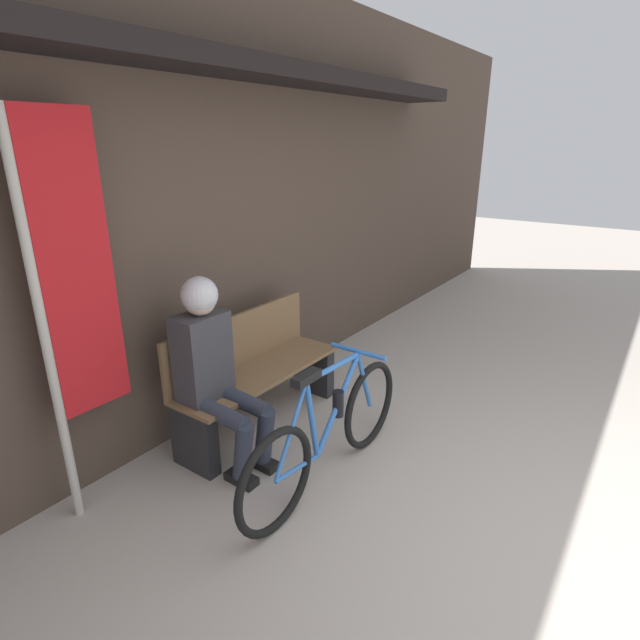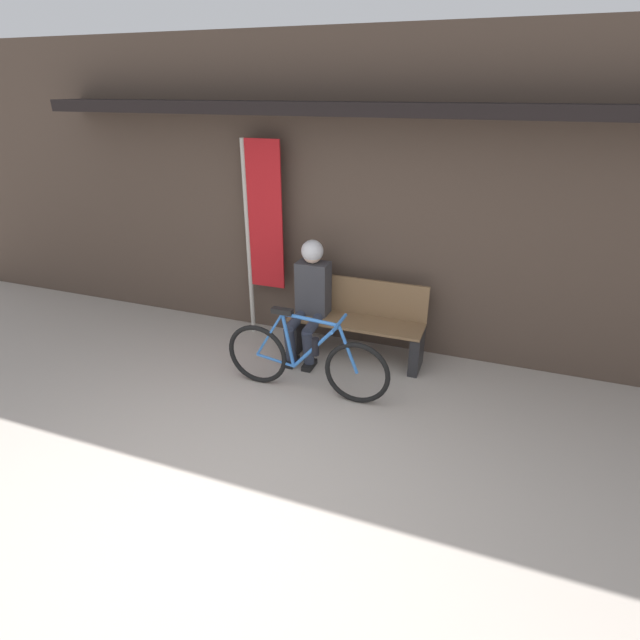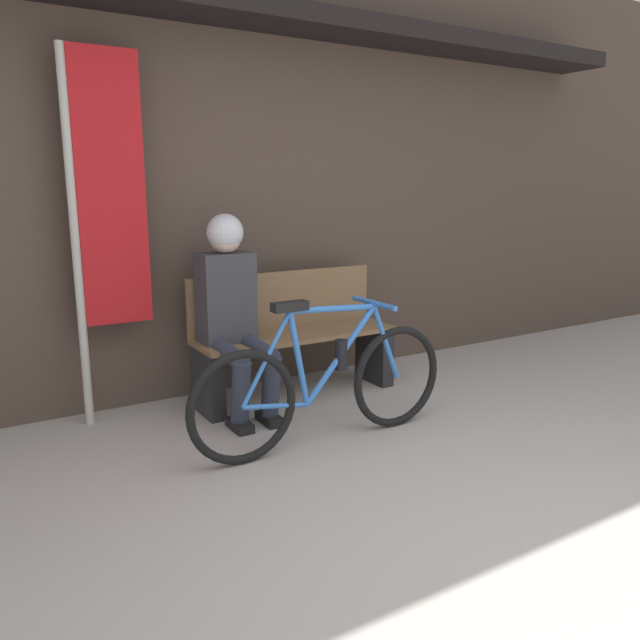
# 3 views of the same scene
# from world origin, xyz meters

# --- Properties ---
(ground_plane) EXTENTS (24.00, 24.00, 0.00)m
(ground_plane) POSITION_xyz_m (0.00, 0.00, 0.00)
(ground_plane) COLOR #ADA399
(storefront_wall) EXTENTS (12.00, 0.56, 3.20)m
(storefront_wall) POSITION_xyz_m (0.00, 2.83, 1.66)
(storefront_wall) COLOR #4C3D33
(storefront_wall) RESTS_ON ground_plane
(park_bench_near) EXTENTS (1.41, 0.42, 0.85)m
(park_bench_near) POSITION_xyz_m (0.24, 2.42, 0.39)
(park_bench_near) COLOR brown
(park_bench_near) RESTS_ON ground_plane
(bicycle) EXTENTS (1.64, 0.40, 0.84)m
(bicycle) POSITION_xyz_m (-0.02, 1.58, 0.35)
(bicycle) COLOR black
(bicycle) RESTS_ON ground_plane
(person_seated) EXTENTS (0.34, 0.61, 1.27)m
(person_seated) POSITION_xyz_m (-0.25, 2.32, 0.73)
(person_seated) COLOR #2D3342
(person_seated) RESTS_ON ground_plane
(banner_pole) EXTENTS (0.45, 0.05, 2.21)m
(banner_pole) POSITION_xyz_m (-0.94, 2.60, 1.32)
(banner_pole) COLOR #B7B2A8
(banner_pole) RESTS_ON ground_plane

